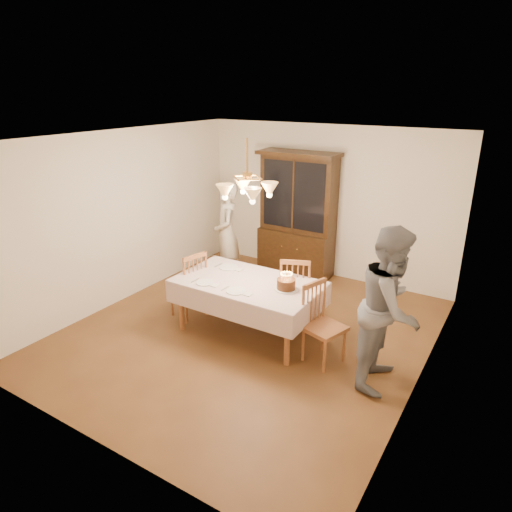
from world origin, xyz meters
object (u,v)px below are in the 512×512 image
Objects in this scene: china_hutch at (297,217)px; elderly_woman at (227,234)px; chair_far_side at (295,293)px; birthday_cake at (286,285)px; dining_table at (248,286)px.

elderly_woman is (-0.79, -1.01, -0.17)m from china_hutch.
birthday_cake is (0.16, -0.58, 0.38)m from chair_far_side.
chair_far_side is 1.78m from elderly_woman.
china_hutch is at bearing 100.72° from dining_table.
dining_table is 0.57m from birthday_cake.
elderly_woman reaches higher than chair_far_side.
china_hutch is 1.25× the size of elderly_woman.
elderly_woman is (-1.22, 1.25, 0.18)m from dining_table.
china_hutch is 2.16× the size of chair_far_side.
elderly_woman is (-1.61, 0.63, 0.42)m from chair_far_side.
dining_table is 1.90× the size of chair_far_side.
dining_table is 6.33× the size of birthday_cake.
china_hutch is (-0.43, 2.25, 0.36)m from dining_table.
china_hutch is at bearing 116.57° from chair_far_side.
birthday_cake is at bearing -74.92° from chair_far_side.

